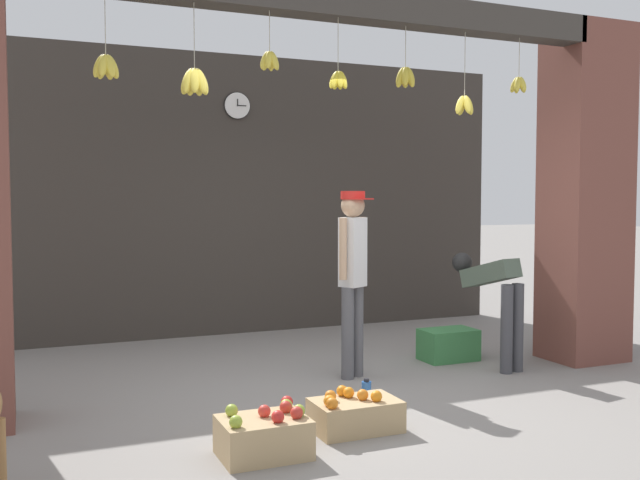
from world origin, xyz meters
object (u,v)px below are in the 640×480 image
worker_stooping (494,293)px  water_bottle (366,394)px  produce_box_green (448,345)px  wall_clock (237,106)px  fruit_crate_apples (264,435)px  fruit_crate_oranges (355,414)px  shopkeeper (353,268)px

worker_stooping → water_bottle: 1.90m
produce_box_green → water_bottle: 1.83m
produce_box_green → wall_clock: (-1.49, 2.11, 2.49)m
worker_stooping → produce_box_green: 0.72m
worker_stooping → fruit_crate_apples: worker_stooping is taller
fruit_crate_apples → produce_box_green: bearing=35.6°
fruit_crate_apples → wall_clock: bearing=75.9°
produce_box_green → water_bottle: bearing=-142.4°
fruit_crate_oranges → wall_clock: size_ratio=1.86×
wall_clock → shopkeeper: bearing=-81.7°
shopkeeper → wall_clock: (-0.34, 2.36, 1.67)m
shopkeeper → wall_clock: wall_clock is taller
fruit_crate_oranges → water_bottle: 0.53m
produce_box_green → fruit_crate_oranges: bearing=-138.5°
shopkeeper → wall_clock: 2.91m
shopkeeper → fruit_crate_apples: size_ratio=3.09×
water_bottle → wall_clock: (-0.05, 3.23, 2.53)m
worker_stooping → fruit_crate_oranges: worker_stooping is taller
shopkeeper → water_bottle: (-0.30, -0.87, -0.86)m
wall_clock → water_bottle: bearing=-89.2°
worker_stooping → produce_box_green: bearing=108.0°
worker_stooping → wall_clock: size_ratio=3.35×
fruit_crate_oranges → produce_box_green: produce_box_green is taller
wall_clock → fruit_crate_oranges: bearing=-94.1°
shopkeeper → water_bottle: 1.26m
shopkeeper → water_bottle: size_ratio=7.35×
water_bottle → worker_stooping: bearing=22.6°
worker_stooping → produce_box_green: (-0.22, 0.42, -0.54)m
wall_clock → produce_box_green: bearing=-54.8°
produce_box_green → fruit_crate_apples: bearing=-144.4°
produce_box_green → wall_clock: wall_clock is taller
fruit_crate_apples → water_bottle: fruit_crate_apples is taller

